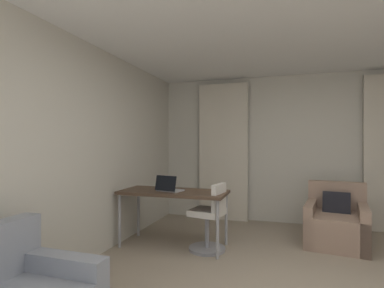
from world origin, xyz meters
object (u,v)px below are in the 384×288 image
Objects in this scene: desk_chair at (210,221)px; desk at (174,195)px; armchair at (336,224)px; laptop at (169,188)px.

desk is at bearing 177.03° from desk_chair.
armchair is 2.30m from desk.
desk is 0.60m from desk_chair.
laptop is at bearing -120.13° from desk.
laptop is (-0.56, -0.04, 0.41)m from desk_chair.
laptop is (-2.17, -0.82, 0.52)m from armchair.
desk_chair is 0.69m from laptop.
laptop is (-0.04, -0.07, 0.11)m from desk.
desk_chair is (-1.61, -0.78, 0.11)m from armchair.
armchair is 1.11× the size of desk_chair.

